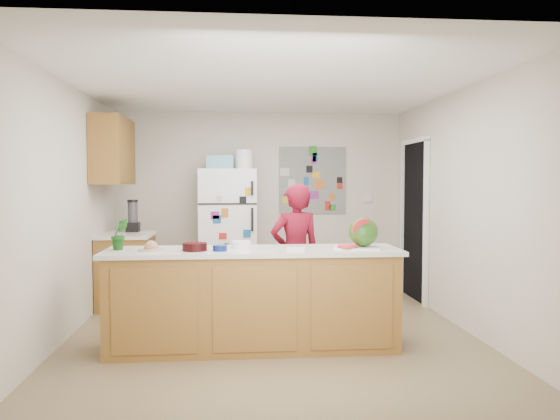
{
  "coord_description": "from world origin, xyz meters",
  "views": [
    {
      "loc": [
        -0.39,
        -5.44,
        1.54
      ],
      "look_at": [
        0.11,
        0.2,
        1.24
      ],
      "focal_mm": 35.0,
      "sensor_mm": 36.0,
      "label": 1
    }
  ],
  "objects": [
    {
      "name": "wall_left",
      "position": [
        -2.01,
        0.0,
        1.25
      ],
      "size": [
        0.02,
        4.5,
        2.5
      ],
      "primitive_type": "cube",
      "color": "beige",
      "rests_on": "ground"
    },
    {
      "name": "peninsula_top",
      "position": [
        -0.2,
        -0.5,
        0.9
      ],
      "size": [
        2.68,
        0.7,
        0.04
      ],
      "primitive_type": "cube",
      "color": "silver",
      "rests_on": "peninsula_base"
    },
    {
      "name": "ceiling",
      "position": [
        0.0,
        0.0,
        2.51
      ],
      "size": [
        4.0,
        4.5,
        0.02
      ],
      "primitive_type": "cube",
      "color": "white",
      "rests_on": "wall_back"
    },
    {
      "name": "cobalt_bowl",
      "position": [
        -0.5,
        -0.61,
        0.95
      ],
      "size": [
        0.17,
        0.17,
        0.05
      ],
      "primitive_type": "cylinder",
      "rotation": [
        0.0,
        0.0,
        0.41
      ],
      "color": "#081A56",
      "rests_on": "peninsula_top"
    },
    {
      "name": "wall_right",
      "position": [
        2.01,
        0.0,
        1.25
      ],
      "size": [
        0.02,
        4.5,
        2.5
      ],
      "primitive_type": "cube",
      "color": "beige",
      "rests_on": "ground"
    },
    {
      "name": "watermelon",
      "position": [
        0.82,
        -0.49,
        1.07
      ],
      "size": [
        0.27,
        0.27,
        0.27
      ],
      "primitive_type": "sphere",
      "color": "#1F5012",
      "rests_on": "cutting_board"
    },
    {
      "name": "cherry_bowl",
      "position": [
        -0.72,
        -0.57,
        0.96
      ],
      "size": [
        0.28,
        0.28,
        0.07
      ],
      "primitive_type": "cylinder",
      "rotation": [
        0.0,
        0.0,
        0.36
      ],
      "color": "black",
      "rests_on": "peninsula_top"
    },
    {
      "name": "floor",
      "position": [
        0.0,
        0.0,
        -0.01
      ],
      "size": [
        4.0,
        4.5,
        0.02
      ],
      "primitive_type": "cube",
      "color": "brown",
      "rests_on": "ground"
    },
    {
      "name": "doorway",
      "position": [
        1.99,
        1.45,
        1.02
      ],
      "size": [
        0.03,
        0.85,
        2.04
      ],
      "primitive_type": "cube",
      "color": "black",
      "rests_on": "ground"
    },
    {
      "name": "refrigerator",
      "position": [
        -0.45,
        1.88,
        0.85
      ],
      "size": [
        0.75,
        0.7,
        1.7
      ],
      "primitive_type": "cube",
      "color": "silver",
      "rests_on": "floor"
    },
    {
      "name": "upper_cabinets",
      "position": [
        -1.82,
        1.3,
        1.9
      ],
      "size": [
        0.35,
        1.0,
        0.8
      ],
      "primitive_type": "cube",
      "color": "brown",
      "rests_on": "wall_left"
    },
    {
      "name": "white_bowl",
      "position": [
        -0.31,
        -0.39,
        0.95
      ],
      "size": [
        0.21,
        0.21,
        0.06
      ],
      "primitive_type": "cylinder",
      "rotation": [
        0.0,
        0.0,
        0.17
      ],
      "color": "silver",
      "rests_on": "peninsula_top"
    },
    {
      "name": "watermelon_slice",
      "position": [
        0.66,
        -0.56,
        0.94
      ],
      "size": [
        0.18,
        0.18,
        0.02
      ],
      "primitive_type": "cylinder",
      "color": "red",
      "rests_on": "cutting_board"
    },
    {
      "name": "potted_plant",
      "position": [
        -1.4,
        -0.45,
        1.06
      ],
      "size": [
        0.2,
        0.18,
        0.28
      ],
      "primitive_type": "imported",
      "rotation": [
        0.0,
        0.0,
        0.48
      ],
      "color": "#114811",
      "rests_on": "peninsula_top"
    },
    {
      "name": "side_counter_top",
      "position": [
        -1.69,
        1.35,
        0.88
      ],
      "size": [
        0.64,
        0.84,
        0.04
      ],
      "primitive_type": "cube",
      "color": "silver",
      "rests_on": "side_counter_base"
    },
    {
      "name": "wall_back",
      "position": [
        0.0,
        2.26,
        1.25
      ],
      "size": [
        4.0,
        0.02,
        2.5
      ],
      "primitive_type": "cube",
      "color": "beige",
      "rests_on": "ground"
    },
    {
      "name": "fridge_top_bin",
      "position": [
        -0.55,
        1.88,
        1.79
      ],
      "size": [
        0.35,
        0.28,
        0.18
      ],
      "primitive_type": "cube",
      "color": "#5999B2",
      "rests_on": "refrigerator"
    },
    {
      "name": "paper_towel",
      "position": [
        0.18,
        -0.6,
        0.93
      ],
      "size": [
        0.18,
        0.17,
        0.02
      ],
      "primitive_type": "cube",
      "rotation": [
        0.0,
        0.0,
        -0.17
      ],
      "color": "white",
      "rests_on": "peninsula_top"
    },
    {
      "name": "photo_collage",
      "position": [
        0.75,
        2.24,
        1.55
      ],
      "size": [
        0.95,
        0.01,
        0.95
      ],
      "primitive_type": "cube",
      "color": "slate",
      "rests_on": "wall_back"
    },
    {
      "name": "side_counter_base",
      "position": [
        -1.69,
        1.35,
        0.43
      ],
      "size": [
        0.6,
        0.8,
        0.86
      ],
      "primitive_type": "cube",
      "color": "brown",
      "rests_on": "floor"
    },
    {
      "name": "person",
      "position": [
        0.28,
        0.28,
        0.76
      ],
      "size": [
        0.62,
        0.48,
        1.51
      ],
      "primitive_type": "imported",
      "rotation": [
        0.0,
        0.0,
        3.39
      ],
      "color": "maroon",
      "rests_on": "floor"
    },
    {
      "name": "plate",
      "position": [
        -1.11,
        -0.53,
        0.93
      ],
      "size": [
        0.23,
        0.23,
        0.02
      ],
      "primitive_type": "cylinder",
      "rotation": [
        0.0,
        0.0,
        0.03
      ],
      "color": "#BDAA94",
      "rests_on": "peninsula_top"
    },
    {
      "name": "blender_appliance",
      "position": [
        -1.64,
        1.55,
        1.09
      ],
      "size": [
        0.12,
        0.12,
        0.38
      ],
      "primitive_type": "cylinder",
      "color": "black",
      "rests_on": "side_counter_top"
    },
    {
      "name": "peninsula_base",
      "position": [
        -0.2,
        -0.5,
        0.44
      ],
      "size": [
        2.6,
        0.62,
        0.88
      ],
      "primitive_type": "cube",
      "color": "brown",
      "rests_on": "floor"
    },
    {
      "name": "cutting_board",
      "position": [
        0.76,
        -0.51,
        0.93
      ],
      "size": [
        0.48,
        0.41,
        0.01
      ],
      "primitive_type": "cube",
      "rotation": [
        0.0,
        0.0,
        -0.26
      ],
      "color": "white",
      "rests_on": "peninsula_top"
    },
    {
      "name": "keys",
      "position": [
        0.92,
        -0.59,
        0.93
      ],
      "size": [
        0.09,
        0.05,
        0.01
      ],
      "primitive_type": "cube",
      "rotation": [
        0.0,
        0.0,
        -0.24
      ],
      "color": "gray",
      "rests_on": "peninsula_top"
    }
  ]
}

